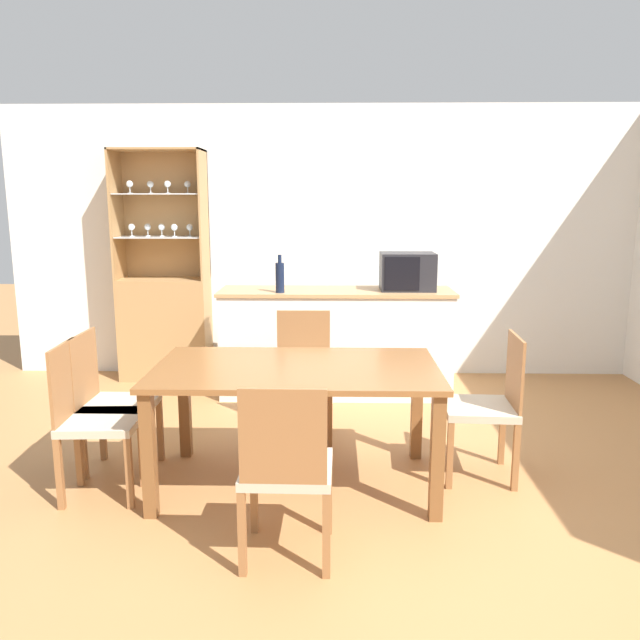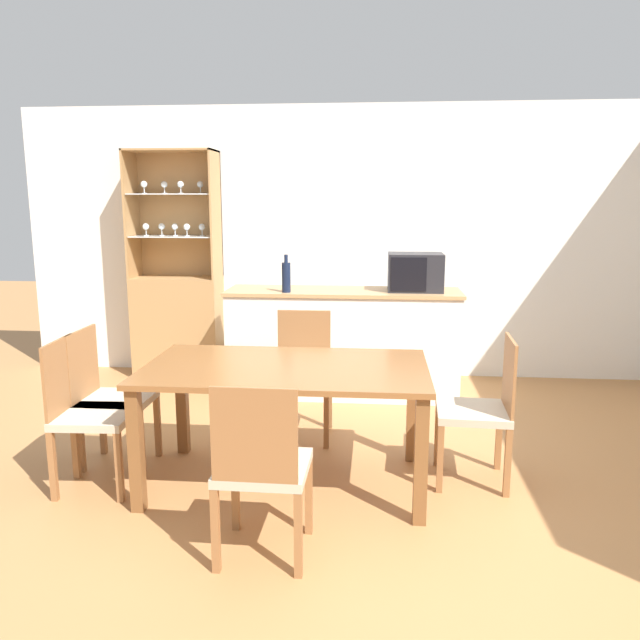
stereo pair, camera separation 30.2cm
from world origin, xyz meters
TOP-DOWN VIEW (x-y plane):
  - ground_plane at (0.00, 0.00)m, footprint 18.00×18.00m
  - wall_back at (0.00, 2.63)m, footprint 6.80×0.06m
  - kitchen_counter at (-0.27, 1.93)m, footprint 2.00×0.57m
  - display_cabinet at (-1.88, 2.42)m, footprint 0.82×0.38m
  - dining_table at (-0.51, 0.14)m, footprint 1.65×0.94m
  - dining_chair_side_left_far at (-1.66, 0.28)m, footprint 0.42×0.42m
  - dining_chair_head_near at (-0.51, -0.66)m, footprint 0.43×0.43m
  - dining_chair_side_left_near at (-1.66, -0.00)m, footprint 0.44×0.44m
  - dining_chair_side_right_far at (0.65, 0.28)m, footprint 0.44×0.44m
  - dining_chair_head_far at (-0.51, 0.93)m, footprint 0.43×0.43m
  - microwave at (0.34, 1.94)m, footprint 0.46×0.34m
  - wine_bottle at (-0.73, 1.76)m, footprint 0.07×0.07m

SIDE VIEW (x-z plane):
  - ground_plane at x=0.00m, z-range 0.00..0.00m
  - dining_chair_side_left_far at x=-1.66m, z-range 0.01..0.90m
  - dining_chair_head_near at x=-0.51m, z-range 0.01..0.90m
  - dining_chair_side_left_near at x=-1.66m, z-range 0.01..0.90m
  - dining_chair_side_right_far at x=0.65m, z-range 0.01..0.90m
  - dining_chair_head_far at x=-0.51m, z-range 0.01..0.90m
  - kitchen_counter at x=-0.27m, z-range 0.00..0.92m
  - display_cabinet at x=-1.88m, z-range -0.44..1.70m
  - dining_table at x=-0.51m, z-range 0.27..1.00m
  - wine_bottle at x=-0.73m, z-range 0.90..1.21m
  - microwave at x=0.34m, z-range 0.92..1.24m
  - wall_back at x=0.00m, z-range 0.00..2.55m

